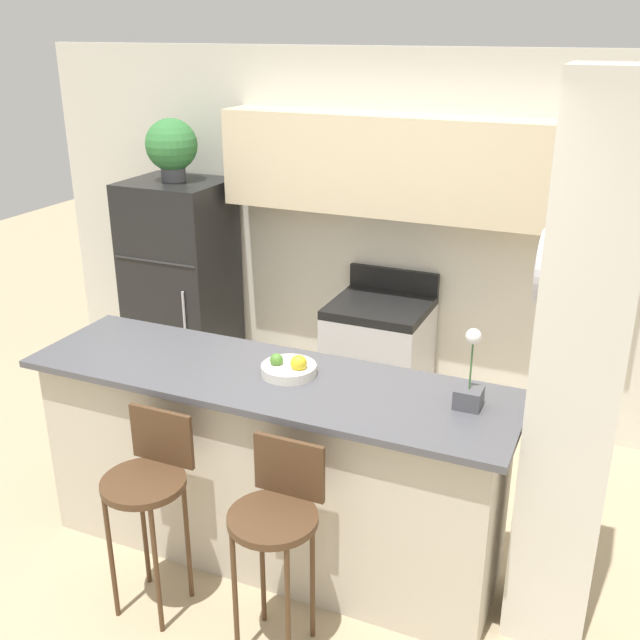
% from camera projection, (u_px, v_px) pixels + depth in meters
% --- Properties ---
extents(ground_plane, '(14.00, 14.00, 0.00)m').
position_uv_depth(ground_plane, '(271.00, 549.00, 4.10)').
color(ground_plane, tan).
extents(wall_back, '(5.60, 0.38, 2.55)m').
position_uv_depth(wall_back, '(404.00, 211.00, 5.10)').
color(wall_back, silver).
rests_on(wall_back, ground_plane).
extents(pillar_right, '(0.38, 0.32, 2.55)m').
position_uv_depth(pillar_right, '(576.00, 384.00, 3.12)').
color(pillar_right, silver).
rests_on(pillar_right, ground_plane).
extents(counter_bar, '(2.50, 0.72, 1.06)m').
position_uv_depth(counter_bar, '(269.00, 466.00, 3.90)').
color(counter_bar, beige).
rests_on(counter_bar, ground_plane).
extents(refrigerator, '(0.72, 0.65, 1.62)m').
position_uv_depth(refrigerator, '(182.00, 287.00, 5.71)').
color(refrigerator, black).
rests_on(refrigerator, ground_plane).
extents(stove_range, '(0.65, 0.63, 1.07)m').
position_uv_depth(stove_range, '(378.00, 363.00, 5.26)').
color(stove_range, silver).
rests_on(stove_range, ground_plane).
extents(bar_stool_left, '(0.39, 0.39, 1.01)m').
position_uv_depth(bar_stool_left, '(149.00, 483.00, 3.49)').
color(bar_stool_left, '#4C331E').
rests_on(bar_stool_left, ground_plane).
extents(bar_stool_right, '(0.39, 0.39, 1.01)m').
position_uv_depth(bar_stool_right, '(277.00, 518.00, 3.24)').
color(bar_stool_right, '#4C331E').
rests_on(bar_stool_right, ground_plane).
extents(potted_plant_on_fridge, '(0.37, 0.37, 0.44)m').
position_uv_depth(potted_plant_on_fridge, '(172.00, 147.00, 5.32)').
color(potted_plant_on_fridge, '#4C4C51').
rests_on(potted_plant_on_fridge, refrigerator).
extents(orchid_vase, '(0.12, 0.12, 0.38)m').
position_uv_depth(orchid_vase, '(469.00, 385.00, 3.37)').
color(orchid_vase, '#4C4C51').
rests_on(orchid_vase, counter_bar).
extents(fruit_bowl, '(0.28, 0.28, 0.12)m').
position_uv_depth(fruit_bowl, '(289.00, 368.00, 3.71)').
color(fruit_bowl, silver).
rests_on(fruit_bowl, counter_bar).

